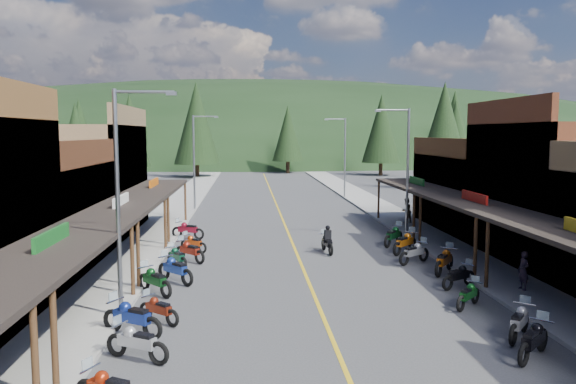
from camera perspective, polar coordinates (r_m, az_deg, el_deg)
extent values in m
plane|color=#38383A|center=(26.42, 1.74, -8.28)|extent=(220.00, 220.00, 0.00)
cube|color=gold|center=(46.00, -0.83, -2.13)|extent=(0.15, 90.00, 0.01)
cube|color=gray|center=(46.31, -11.65, -2.12)|extent=(3.40, 94.00, 0.15)
cube|color=gray|center=(47.30, 9.76, -1.91)|extent=(3.40, 94.00, 0.15)
cylinder|color=#472D19|center=(13.66, -24.27, -16.08)|extent=(0.16, 0.16, 3.00)
cube|color=brown|center=(19.25, -27.06, -1.86)|extent=(0.30, 10.20, 8.20)
cube|color=black|center=(18.90, -22.83, -5.19)|extent=(3.20, 10.20, 0.18)
cylinder|color=#472D19|center=(14.71, -22.62, -14.40)|extent=(0.16, 0.16, 3.00)
cylinder|color=#472D19|center=(23.08, -15.54, -6.77)|extent=(0.16, 0.16, 3.00)
cube|color=#14591E|center=(18.87, -22.86, -4.59)|extent=(0.12, 3.00, 0.70)
cube|color=#3F2111|center=(29.71, -26.60, -2.40)|extent=(8.00, 9.00, 5.00)
cube|color=#3F2111|center=(28.38, -19.46, -1.25)|extent=(0.30, 9.00, 6.20)
cube|color=black|center=(28.05, -16.59, -1.45)|extent=(3.20, 9.00, 0.18)
cylinder|color=#472D19|center=(24.23, -14.98, -6.15)|extent=(0.16, 0.16, 3.00)
cylinder|color=#472D19|center=(31.79, -12.36, -3.21)|extent=(0.16, 0.16, 3.00)
cube|color=silver|center=(28.02, -16.60, -1.04)|extent=(0.12, 3.00, 0.70)
cube|color=brown|center=(38.59, -21.26, 1.11)|extent=(8.00, 10.20, 7.00)
cube|color=brown|center=(37.60, -15.68, 2.10)|extent=(0.30, 10.20, 8.20)
cube|color=black|center=(37.42, -13.45, 0.45)|extent=(3.20, 10.20, 0.18)
cylinder|color=#472D19|center=(32.97, -12.07, -2.88)|extent=(0.16, 0.16, 3.00)
cylinder|color=#472D19|center=(41.81, -10.39, -0.98)|extent=(0.16, 0.16, 3.00)
cube|color=#CC590C|center=(37.40, -13.46, 0.75)|extent=(0.12, 3.00, 0.70)
cylinder|color=#472D19|center=(24.68, 19.58, -6.07)|extent=(0.16, 0.16, 3.00)
cube|color=#562B19|center=(32.01, 27.20, -0.07)|extent=(8.00, 9.00, 7.00)
cube|color=#562B19|center=(30.13, 21.00, 1.01)|extent=(0.30, 9.00, 8.20)
cube|color=black|center=(29.65, 18.38, -1.11)|extent=(3.20, 9.00, 0.18)
cylinder|color=#472D19|center=(25.76, 18.50, -5.54)|extent=(0.16, 0.16, 3.00)
cylinder|color=#472D19|center=(32.97, 13.28, -2.91)|extent=(0.16, 0.16, 3.00)
cube|color=#B2140F|center=(29.63, 18.39, -0.73)|extent=(0.12, 3.00, 0.70)
cube|color=#4C2D16|center=(40.56, 20.09, -0.04)|extent=(8.00, 10.20, 5.00)
cube|color=#4C2D16|center=(39.08, 14.97, 0.79)|extent=(0.30, 10.20, 6.20)
cube|color=black|center=(38.64, 12.93, 0.63)|extent=(3.20, 10.20, 0.18)
cylinder|color=#472D19|center=(34.11, 12.68, -2.60)|extent=(0.16, 0.16, 3.00)
cylinder|color=#472D19|center=(42.72, 9.19, -0.82)|extent=(0.16, 0.16, 3.00)
cube|color=#14591E|center=(38.62, 12.94, 0.93)|extent=(0.12, 3.00, 0.70)
cylinder|color=gray|center=(20.12, -16.90, -1.44)|extent=(0.16, 0.16, 8.00)
cylinder|color=gray|center=(19.81, -14.39, 9.83)|extent=(2.00, 0.10, 0.10)
cube|color=gray|center=(19.67, -11.77, 9.77)|extent=(0.35, 0.18, 0.12)
cylinder|color=gray|center=(47.74, -9.53, 2.90)|extent=(0.16, 0.16, 8.00)
cylinder|color=gray|center=(47.61, -8.40, 7.61)|extent=(2.00, 0.10, 0.10)
cube|color=gray|center=(47.55, -7.31, 7.56)|extent=(0.35, 0.18, 0.12)
cylinder|color=gray|center=(34.95, 12.05, 1.74)|extent=(0.16, 0.16, 8.00)
cylinder|color=gray|center=(34.62, 10.59, 8.19)|extent=(2.00, 0.10, 0.10)
cube|color=gray|center=(34.40, 9.12, 8.15)|extent=(0.35, 0.18, 0.12)
cylinder|color=gray|center=(56.37, 5.80, 3.41)|extent=(0.16, 0.16, 8.00)
cylinder|color=gray|center=(56.17, 4.83, 7.39)|extent=(2.00, 0.10, 0.10)
cube|color=gray|center=(56.03, 3.91, 7.35)|extent=(0.35, 0.18, 0.12)
ellipsoid|color=black|center=(160.62, -3.24, 3.67)|extent=(310.00, 140.00, 60.00)
cylinder|color=black|center=(97.98, -16.78, 2.52)|extent=(0.60, 0.60, 2.00)
cone|color=black|center=(97.82, -16.89, 6.17)|extent=(5.88, 5.88, 10.50)
cylinder|color=black|center=(83.97, -9.20, 2.16)|extent=(0.60, 0.60, 2.00)
cone|color=black|center=(83.80, -9.28, 6.94)|extent=(6.72, 6.72, 12.00)
cylinder|color=black|center=(91.87, -0.02, 2.56)|extent=(0.60, 0.60, 2.00)
cone|color=black|center=(91.71, -0.02, 5.99)|extent=(5.04, 5.04, 9.00)
cylinder|color=black|center=(88.10, 9.39, 2.33)|extent=(0.60, 0.60, 2.00)
cone|color=black|center=(87.93, 9.46, 6.40)|extent=(5.88, 5.88, 10.50)
cylinder|color=black|center=(104.28, 16.42, 2.72)|extent=(0.60, 0.60, 2.00)
cone|color=black|center=(104.14, 16.54, 6.57)|extent=(6.72, 6.72, 12.00)
cylinder|color=black|center=(101.99, 24.34, 2.37)|extent=(0.60, 0.60, 2.00)
cone|color=black|center=(101.84, 24.47, 5.46)|extent=(5.04, 5.04, 9.00)
cylinder|color=black|center=(105.76, -20.31, 2.64)|extent=(0.60, 0.60, 2.00)
cone|color=black|center=(105.62, -20.43, 6.02)|extent=(5.88, 5.88, 10.50)
cylinder|color=black|center=(68.48, -20.58, 1.00)|extent=(0.60, 0.60, 2.00)
cone|color=black|center=(68.26, -20.73, 5.18)|extent=(4.48, 4.48, 8.00)
cylinder|color=black|center=(75.54, 16.50, 1.57)|extent=(0.60, 0.60, 2.00)
cone|color=black|center=(75.34, 16.62, 5.66)|extent=(4.93, 4.93, 8.80)
cylinder|color=black|center=(77.20, -15.64, 1.68)|extent=(0.60, 0.60, 2.00)
cone|color=black|center=(77.01, -15.76, 5.99)|extent=(5.38, 5.38, 9.60)
cylinder|color=black|center=(67.61, 15.41, 1.11)|extent=(0.60, 0.60, 2.00)
cone|color=black|center=(67.39, 15.56, 6.37)|extent=(5.82, 5.82, 10.40)
imported|color=#281E2E|center=(24.98, 22.81, -7.35)|extent=(0.46, 0.63, 1.59)
imported|color=brown|center=(40.69, 11.92, -1.85)|extent=(1.00, 0.90, 1.79)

